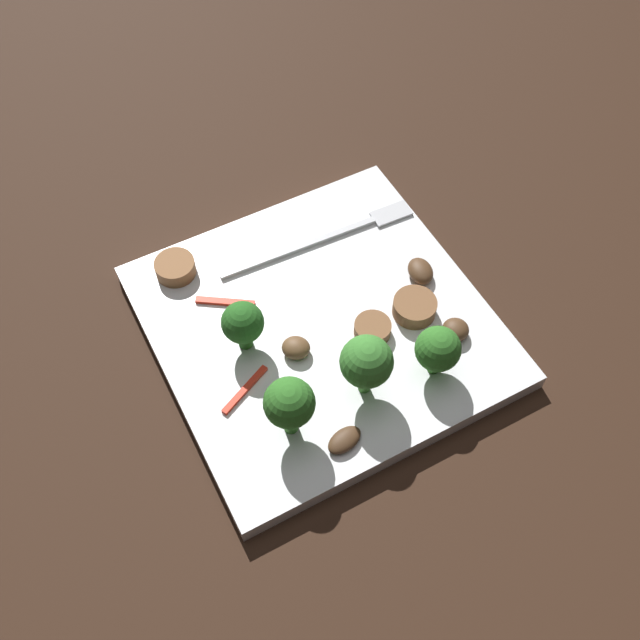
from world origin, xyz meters
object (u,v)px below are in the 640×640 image
(broccoli_floret_2, at_px, (289,404))
(sausage_slice_1, at_px, (373,329))
(broccoli_floret_3, at_px, (438,350))
(sausage_slice_0, at_px, (415,307))
(mushroom_0, at_px, (455,330))
(mushroom_2, at_px, (419,270))
(fork, at_px, (332,235))
(pepper_strip_0, at_px, (225,302))
(mushroom_1, at_px, (296,348))
(sausage_slice_2, at_px, (175,268))
(plate, at_px, (320,325))
(mushroom_3, at_px, (344,440))
(pepper_strip_1, at_px, (245,390))
(broccoli_floret_0, at_px, (243,324))
(broccoli_floret_1, at_px, (361,365))

(broccoli_floret_2, distance_m, sausage_slice_1, 0.11)
(broccoli_floret_2, relative_size, broccoli_floret_3, 1.23)
(broccoli_floret_2, xyz_separation_m, sausage_slice_0, (0.13, 0.04, -0.03))
(mushroom_0, height_order, mushroom_2, same)
(sausage_slice_0, relative_size, sausage_slice_1, 1.20)
(fork, height_order, pepper_strip_0, same)
(mushroom_1, bearing_deg, pepper_strip_0, 113.35)
(broccoli_floret_2, distance_m, mushroom_1, 0.07)
(broccoli_floret_2, xyz_separation_m, mushroom_2, (0.16, 0.08, -0.03))
(broccoli_floret_3, distance_m, sausage_slice_2, 0.23)
(plate, distance_m, sausage_slice_1, 0.05)
(mushroom_2, height_order, pepper_strip_0, mushroom_2)
(fork, height_order, sausage_slice_2, sausage_slice_2)
(sausage_slice_2, height_order, mushroom_3, sausage_slice_2)
(plate, xyz_separation_m, broccoli_floret_2, (-0.06, -0.07, 0.05))
(fork, bearing_deg, mushroom_2, -55.28)
(plate, distance_m, broccoli_floret_2, 0.11)
(mushroom_2, relative_size, pepper_strip_1, 0.56)
(broccoli_floret_0, xyz_separation_m, sausage_slice_1, (0.09, -0.04, -0.02))
(sausage_slice_0, distance_m, pepper_strip_1, 0.15)
(mushroom_0, distance_m, pepper_strip_0, 0.19)
(sausage_slice_0, relative_size, mushroom_3, 1.26)
(plate, height_order, mushroom_1, mushroom_1)
(fork, height_order, broccoli_floret_1, broccoli_floret_1)
(sausage_slice_0, bearing_deg, broccoli_floret_3, -106.37)
(broccoli_floret_1, xyz_separation_m, mushroom_3, (-0.03, -0.03, -0.03))
(broccoli_floret_3, relative_size, sausage_slice_2, 1.40)
(sausage_slice_1, relative_size, pepper_strip_1, 0.61)
(broccoli_floret_2, relative_size, mushroom_0, 2.70)
(broccoli_floret_1, xyz_separation_m, mushroom_1, (-0.03, 0.05, -0.03))
(broccoli_floret_3, relative_size, sausage_slice_0, 1.34)
(sausage_slice_2, relative_size, mushroom_2, 1.24)
(sausage_slice_2, distance_m, mushroom_3, 0.21)
(pepper_strip_0, bearing_deg, broccoli_floret_3, -48.80)
(fork, xyz_separation_m, broccoli_floret_2, (-0.11, -0.15, 0.04))
(pepper_strip_1, bearing_deg, broccoli_floret_2, -68.86)
(mushroom_2, xyz_separation_m, mushroom_3, (-0.13, -0.10, -0.00))
(sausage_slice_2, bearing_deg, mushroom_0, -43.31)
(plate, distance_m, broccoli_floret_1, 0.08)
(pepper_strip_0, bearing_deg, broccoli_floret_2, -91.35)
(sausage_slice_0, bearing_deg, pepper_strip_1, -179.61)
(mushroom_3, bearing_deg, broccoli_floret_3, 13.29)
(broccoli_floret_1, relative_size, sausage_slice_0, 1.69)
(fork, height_order, broccoli_floret_2, broccoli_floret_2)
(pepper_strip_1, bearing_deg, mushroom_2, 10.28)
(mushroom_3, bearing_deg, fork, 63.96)
(mushroom_0, bearing_deg, mushroom_1, 159.41)
(sausage_slice_2, relative_size, mushroom_0, 1.57)
(plate, xyz_separation_m, fork, (0.05, 0.07, 0.01))
(broccoli_floret_0, relative_size, mushroom_3, 1.67)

